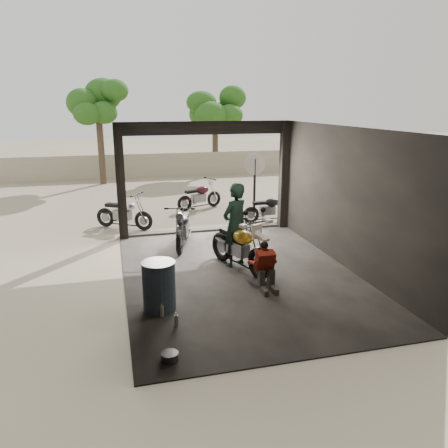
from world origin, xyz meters
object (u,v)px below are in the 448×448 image
outside_bike_c (269,207)px  helmet (239,212)px  oil_drum (159,287)px  rider (235,225)px  main_bike (239,243)px  outside_bike_b (200,194)px  mechanic (266,268)px  left_bike (183,225)px  stool (240,219)px  sign_post (255,175)px  outside_bike_a (124,211)px

outside_bike_c → helmet: 1.70m
helmet → oil_drum: (-2.77, -4.25, -0.21)m
outside_bike_c → oil_drum: (-4.08, -5.32, -0.04)m
rider → helmet: rider is taller
oil_drum → main_bike: bearing=38.6°
outside_bike_b → outside_bike_c: size_ratio=1.06×
mechanic → oil_drum: mechanic is taller
left_bike → stool: size_ratio=3.33×
mechanic → outside_bike_b: bearing=88.5°
mechanic → stool: size_ratio=1.86×
left_bike → outside_bike_c: size_ratio=1.15×
rider → helmet: size_ratio=5.73×
main_bike → oil_drum: 2.56m
mechanic → sign_post: sign_post is taller
left_bike → outside_bike_a: bearing=140.8°
helmet → mechanic: bearing=-107.8°
main_bike → mechanic: (0.19, -1.27, -0.15)m
main_bike → outside_bike_b: (0.30, 6.04, -0.10)m
stool → helmet: helmet is taller
mechanic → oil_drum: bearing=-172.3°
outside_bike_a → helmet: size_ratio=4.80×
mechanic → outside_bike_c: bearing=68.6°
main_bike → rider: (-0.03, 0.26, 0.35)m
left_bike → helmet: 1.86m
main_bike → helmet: 2.77m
main_bike → stool: (0.81, 2.70, -0.19)m
helmet → sign_post: sign_post is taller
helmet → oil_drum: bearing=-132.4°
outside_bike_c → sign_post: bearing=17.3°
rider → helmet: bearing=-140.3°
left_bike → rider: bearing=-45.5°
left_bike → rider: 2.02m
left_bike → sign_post: (2.81, 2.49, 0.82)m
outside_bike_b → oil_drum: bearing=140.8°
outside_bike_c → stool: outside_bike_c is taller
main_bike → mechanic: size_ratio=1.97×
main_bike → left_bike: size_ratio=1.10×
outside_bike_a → helmet: (3.19, -1.47, 0.12)m
helmet → sign_post: size_ratio=0.16×
outside_bike_a → outside_bike_c: outside_bike_a is taller
rider → oil_drum: rider is taller
left_bike → outside_bike_b: (1.26, 4.03, -0.05)m
outside_bike_a → stool: (3.23, -1.43, -0.11)m
outside_bike_a → oil_drum: (0.43, -5.72, -0.09)m
oil_drum → mechanic: bearing=8.3°
mechanic → helmet: (0.58, 3.93, 0.19)m
stool → oil_drum: size_ratio=0.56×
outside_bike_a → stool: bearing=-81.2°
outside_bike_b → stool: outside_bike_b is taller
rider → outside_bike_c: bearing=-153.1°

